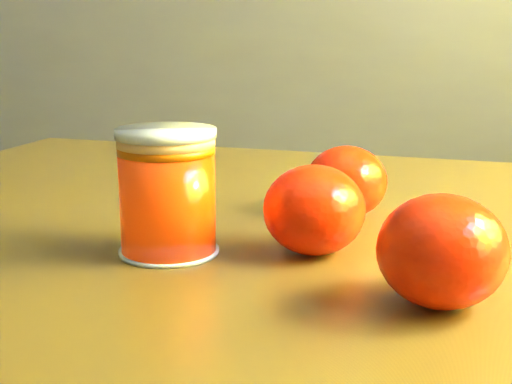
# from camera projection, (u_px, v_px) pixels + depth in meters

# --- Properties ---
(kitchen_counter) EXTENTS (3.15, 0.60, 0.90)m
(kitchen_counter) POSITION_uv_depth(u_px,v_px,m) (56.00, 161.00, 2.02)
(kitchen_counter) COLOR #4D4C51
(kitchen_counter) RESTS_ON ground
(table) EXTENTS (1.00, 0.78, 0.68)m
(table) POSITION_uv_depth(u_px,v_px,m) (310.00, 321.00, 0.60)
(table) COLOR brown
(table) RESTS_ON ground
(juice_glass) EXTENTS (0.07, 0.07, 0.09)m
(juice_glass) POSITION_uv_depth(u_px,v_px,m) (167.00, 193.00, 0.49)
(juice_glass) COLOR #FF3505
(juice_glass) RESTS_ON table
(orange_front) EXTENTS (0.09, 0.09, 0.06)m
(orange_front) POSITION_uv_depth(u_px,v_px,m) (314.00, 210.00, 0.49)
(orange_front) COLOR #FF2405
(orange_front) RESTS_ON table
(orange_back) EXTENTS (0.08, 0.08, 0.06)m
(orange_back) POSITION_uv_depth(u_px,v_px,m) (346.00, 182.00, 0.59)
(orange_back) COLOR #FF2405
(orange_back) RESTS_ON table
(orange_extra) EXTENTS (0.08, 0.08, 0.07)m
(orange_extra) POSITION_uv_depth(u_px,v_px,m) (442.00, 251.00, 0.40)
(orange_extra) COLOR #FF2405
(orange_extra) RESTS_ON table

